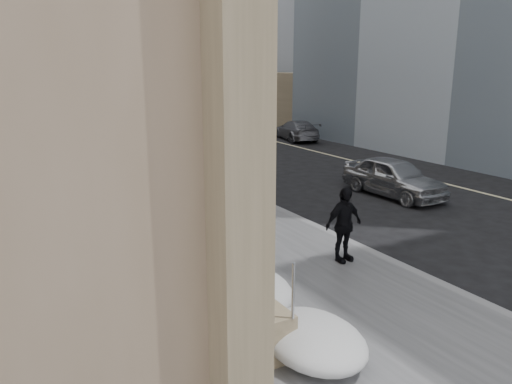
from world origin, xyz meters
TOP-DOWN VIEW (x-y plane):
  - ground at (0.00, 0.00)m, footprint 140.00×140.00m
  - sidewalk at (0.00, 10.00)m, footprint 5.00×80.00m
  - curb at (2.62, 10.00)m, footprint 0.24×80.00m
  - lane_line at (10.50, 10.00)m, footprint 0.15×70.00m
  - far_podium at (15.50, 10.00)m, footprint 2.00×80.00m
  - streetlight_mid at (2.74, 14.00)m, footprint 1.71×0.24m
  - streetlight_far at (2.74, 34.00)m, footprint 1.71×0.24m
  - traffic_signal at (2.07, 22.00)m, footprint 4.10×0.22m
  - snow_bank at (-1.42, 8.11)m, footprint 1.70×18.10m
  - mounted_horse_left at (0.07, 3.34)m, footprint 1.51×2.76m
  - mounted_horse_right at (0.08, 5.63)m, footprint 2.18×2.37m
  - pedestrian at (1.57, 0.92)m, footprint 1.07×0.50m
  - car_silver at (7.30, 5.09)m, footprint 1.76×4.16m
  - car_grey at (11.98, 18.24)m, footprint 2.62×4.56m

SIDE VIEW (x-z plane):
  - ground at x=0.00m, z-range 0.00..0.00m
  - lane_line at x=10.50m, z-range 0.00..0.01m
  - sidewalk at x=0.00m, z-range 0.00..0.12m
  - curb at x=2.62m, z-range 0.00..0.12m
  - snow_bank at x=-1.42m, z-range 0.09..0.85m
  - car_grey at x=11.98m, z-range 0.00..1.24m
  - car_silver at x=7.30m, z-range 0.00..1.41m
  - pedestrian at x=1.57m, z-range 0.12..1.91m
  - mounted_horse_left at x=0.07m, z-range -0.10..2.66m
  - mounted_horse_right at x=0.08m, z-range -0.05..2.76m
  - far_podium at x=15.50m, z-range 0.00..4.00m
  - traffic_signal at x=2.07m, z-range 1.00..7.00m
  - streetlight_mid at x=2.74m, z-range 0.58..8.58m
  - streetlight_far at x=2.74m, z-range 0.58..8.58m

